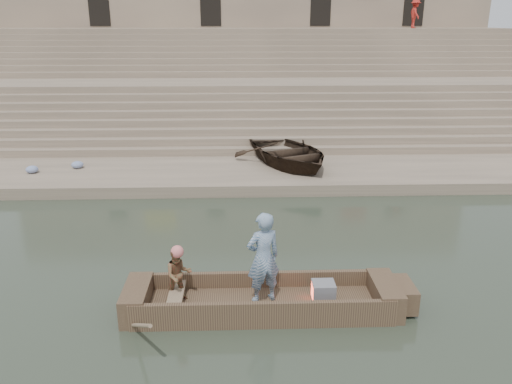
{
  "coord_description": "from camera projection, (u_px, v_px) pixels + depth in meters",
  "views": [
    {
      "loc": [
        -0.31,
        -10.14,
        5.72
      ],
      "look_at": [
        0.13,
        2.48,
        1.4
      ],
      "focal_mm": 35.56,
      "sensor_mm": 36.0,
      "label": 1
    }
  ],
  "objects": [
    {
      "name": "rowing_man",
      "position": [
        178.0,
        275.0,
        10.29
      ],
      "size": [
        0.67,
        0.59,
        1.15
      ],
      "primitive_type": "imported",
      "rotation": [
        0.0,
        0.0,
        0.32
      ],
      "color": "#216532",
      "rests_on": "main_rowboat"
    },
    {
      "name": "upper_landing",
      "position": [
        243.0,
        71.0,
        31.89
      ],
      "size": [
        32.0,
        3.0,
        5.2
      ],
      "primitive_type": "cube",
      "color": "gray",
      "rests_on": "ground"
    },
    {
      "name": "television",
      "position": [
        323.0,
        291.0,
        10.39
      ],
      "size": [
        0.46,
        0.42,
        0.4
      ],
      "color": "slate",
      "rests_on": "main_rowboat"
    },
    {
      "name": "standing_man",
      "position": [
        263.0,
        258.0,
        10.14
      ],
      "size": [
        0.82,
        0.69,
        1.94
      ],
      "primitive_type": "imported",
      "rotation": [
        0.0,
        0.0,
        3.51
      ],
      "color": "navy",
      "rests_on": "main_rowboat"
    },
    {
      "name": "building_wall",
      "position": [
        242.0,
        21.0,
        34.7
      ],
      "size": [
        32.0,
        5.07,
        11.2
      ],
      "color": "tan",
      "rests_on": "ground"
    },
    {
      "name": "main_rowboat",
      "position": [
        262.0,
        306.0,
        10.45
      ],
      "size": [
        5.0,
        1.3,
        0.22
      ],
      "primitive_type": "cube",
      "color": "brown",
      "rests_on": "ground"
    },
    {
      "name": "rowboat_trim",
      "position": [
        272.0,
        297.0,
        10.39
      ],
      "size": [
        6.04,
        2.63,
        1.82
      ],
      "color": "brown",
      "rests_on": "ground"
    },
    {
      "name": "pedestrian",
      "position": [
        415.0,
        14.0,
        30.27
      ],
      "size": [
        0.63,
        1.08,
        1.65
      ],
      "primitive_type": "imported",
      "rotation": [
        0.0,
        0.0,
        1.59
      ],
      "color": "#B4261E",
      "rests_on": "upper_landing"
    },
    {
      "name": "ghat_steps",
      "position": [
        244.0,
        96.0,
        27.13
      ],
      "size": [
        32.0,
        11.0,
        5.2
      ],
      "color": "gray",
      "rests_on": "ground"
    },
    {
      "name": "ground",
      "position": [
        254.0,
        286.0,
        11.45
      ],
      "size": [
        120.0,
        120.0,
        0.0
      ],
      "primitive_type": "plane",
      "color": "#2A3527",
      "rests_on": "ground"
    },
    {
      "name": "mid_landing",
      "position": [
        245.0,
        109.0,
        25.66
      ],
      "size": [
        32.0,
        3.0,
        2.8
      ],
      "primitive_type": "cube",
      "color": "gray",
      "rests_on": "ground"
    },
    {
      "name": "cloth_bundles",
      "position": [
        55.0,
        167.0,
        18.74
      ],
      "size": [
        1.91,
        1.01,
        0.26
      ],
      "color": "#3F5999",
      "rests_on": "lower_landing"
    },
    {
      "name": "beached_rowboat",
      "position": [
        289.0,
        153.0,
        19.35
      ],
      "size": [
        4.84,
        5.54,
        0.96
      ],
      "primitive_type": "imported",
      "rotation": [
        0.0,
        0.0,
        0.4
      ],
      "color": "#2D2116",
      "rests_on": "lower_landing"
    },
    {
      "name": "lower_landing",
      "position": [
        247.0,
        175.0,
        18.95
      ],
      "size": [
        32.0,
        4.0,
        0.4
      ],
      "primitive_type": "cube",
      "color": "gray",
      "rests_on": "ground"
    }
  ]
}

